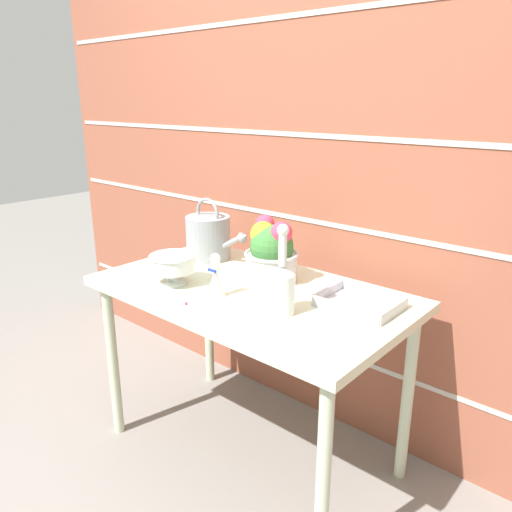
{
  "coord_description": "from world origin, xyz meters",
  "views": [
    {
      "loc": [
        1.17,
        -1.31,
        1.43
      ],
      "look_at": [
        0.0,
        0.03,
        0.86
      ],
      "focal_mm": 35.0,
      "sensor_mm": 36.0,
      "label": 1
    }
  ],
  "objects_px": {
    "wire_tray": "(359,304)",
    "figurine_vase": "(216,279)",
    "crystal_pedestal_bowl": "(173,264)",
    "watering_can": "(209,237)",
    "flower_planter": "(271,252)",
    "glass_decanter": "(282,285)"
  },
  "relations": [
    {
      "from": "wire_tray",
      "to": "figurine_vase",
      "type": "bearing_deg",
      "value": -149.7
    },
    {
      "from": "crystal_pedestal_bowl",
      "to": "wire_tray",
      "type": "xyz_separation_m",
      "value": [
        0.66,
        0.28,
        -0.07
      ]
    },
    {
      "from": "watering_can",
      "to": "flower_planter",
      "type": "bearing_deg",
      "value": -5.53
    },
    {
      "from": "glass_decanter",
      "to": "wire_tray",
      "type": "bearing_deg",
      "value": 51.94
    },
    {
      "from": "flower_planter",
      "to": "glass_decanter",
      "type": "xyz_separation_m",
      "value": [
        0.23,
        -0.22,
        -0.02
      ]
    },
    {
      "from": "glass_decanter",
      "to": "figurine_vase",
      "type": "distance_m",
      "value": 0.28
    },
    {
      "from": "watering_can",
      "to": "wire_tray",
      "type": "relative_size",
      "value": 1.29
    },
    {
      "from": "watering_can",
      "to": "glass_decanter",
      "type": "xyz_separation_m",
      "value": [
        0.62,
        -0.26,
        0.0
      ]
    },
    {
      "from": "watering_can",
      "to": "wire_tray",
      "type": "distance_m",
      "value": 0.79
    },
    {
      "from": "wire_tray",
      "to": "glass_decanter",
      "type": "bearing_deg",
      "value": -128.06
    },
    {
      "from": "crystal_pedestal_bowl",
      "to": "wire_tray",
      "type": "height_order",
      "value": "crystal_pedestal_bowl"
    },
    {
      "from": "crystal_pedestal_bowl",
      "to": "wire_tray",
      "type": "relative_size",
      "value": 0.68
    },
    {
      "from": "flower_planter",
      "to": "figurine_vase",
      "type": "relative_size",
      "value": 1.55
    },
    {
      "from": "figurine_vase",
      "to": "wire_tray",
      "type": "relative_size",
      "value": 0.62
    },
    {
      "from": "figurine_vase",
      "to": "wire_tray",
      "type": "height_order",
      "value": "figurine_vase"
    },
    {
      "from": "glass_decanter",
      "to": "figurine_vase",
      "type": "bearing_deg",
      "value": -171.49
    },
    {
      "from": "flower_planter",
      "to": "wire_tray",
      "type": "distance_m",
      "value": 0.41
    },
    {
      "from": "crystal_pedestal_bowl",
      "to": "figurine_vase",
      "type": "xyz_separation_m",
      "value": [
        0.22,
        0.02,
        -0.01
      ]
    },
    {
      "from": "crystal_pedestal_bowl",
      "to": "watering_can",
      "type": "bearing_deg",
      "value": 112.26
    },
    {
      "from": "glass_decanter",
      "to": "flower_planter",
      "type": "bearing_deg",
      "value": 135.92
    },
    {
      "from": "crystal_pedestal_bowl",
      "to": "glass_decanter",
      "type": "relative_size",
      "value": 0.59
    },
    {
      "from": "crystal_pedestal_bowl",
      "to": "flower_planter",
      "type": "relative_size",
      "value": 0.71
    }
  ]
}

